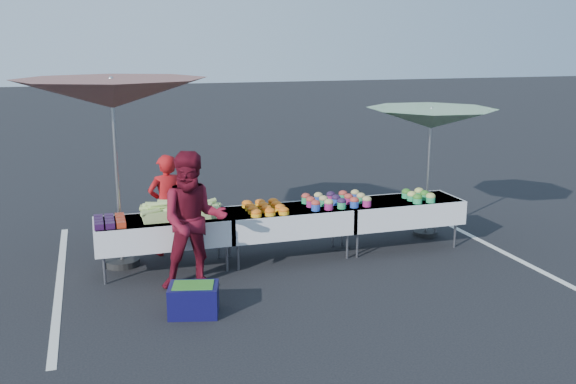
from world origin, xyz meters
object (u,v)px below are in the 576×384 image
object	(u,v)px
table_right	(399,210)
vendor	(167,205)
customer	(193,221)
storage_bin	(194,299)
table_center	(288,220)
umbrella_right	(431,119)
table_left	(164,230)
umbrella_left	(112,95)

from	to	relation	value
table_right	vendor	world-z (taller)	vendor
table_right	customer	world-z (taller)	customer
vendor	storage_bin	size ratio (longest dim) A/B	2.32
table_center	umbrella_right	size ratio (longest dim) A/B	0.72
table_left	umbrella_right	bearing A→B (deg)	5.31
table_center	umbrella_left	world-z (taller)	umbrella_left
vendor	umbrella_right	bearing A→B (deg)	162.37
customer	storage_bin	bearing A→B (deg)	-95.20
umbrella_left	customer	bearing A→B (deg)	-53.01
table_left	table_right	xyz separation A→B (m)	(3.60, 0.00, 0.00)
customer	storage_bin	size ratio (longest dim) A/B	2.74
customer	umbrella_right	distance (m)	4.28
vendor	umbrella_left	size ratio (longest dim) A/B	0.57
table_right	vendor	distance (m)	3.54
table_center	umbrella_left	bearing A→B (deg)	170.39
customer	umbrella_right	size ratio (longest dim) A/B	0.69
table_center	vendor	xyz separation A→B (m)	(-1.66, 0.71, 0.17)
table_left	storage_bin	distance (m)	1.65
table_center	customer	bearing A→B (deg)	-153.37
table_left	table_right	size ratio (longest dim) A/B	1.00
table_right	vendor	size ratio (longest dim) A/B	1.23
storage_bin	table_right	bearing A→B (deg)	39.29
storage_bin	umbrella_left	bearing A→B (deg)	123.93
table_center	table_right	distance (m)	1.80
table_left	vendor	world-z (taller)	vendor
umbrella_right	storage_bin	bearing A→B (deg)	-154.29
table_right	umbrella_left	bearing A→B (deg)	174.51
customer	vendor	bearing A→B (deg)	101.91
table_left	umbrella_left	distance (m)	1.96
table_right	umbrella_left	world-z (taller)	umbrella_left
table_right	vendor	xyz separation A→B (m)	(-3.46, 0.71, 0.17)
table_right	storage_bin	world-z (taller)	table_right
table_right	umbrella_left	xyz separation A→B (m)	(-4.16, 0.40, 1.84)
table_right	customer	distance (m)	3.39
vendor	umbrella_left	world-z (taller)	umbrella_left
table_left	storage_bin	size ratio (longest dim) A/B	2.84
umbrella_left	umbrella_right	size ratio (longest dim) A/B	1.03
customer	umbrella_left	xyz separation A→B (m)	(-0.87, 1.15, 1.52)
umbrella_left	table_right	bearing A→B (deg)	-5.49
vendor	umbrella_right	xyz separation A→B (m)	(4.16, -0.31, 1.16)
vendor	table_center	bearing A→B (deg)	143.47
table_center	umbrella_right	world-z (taller)	umbrella_right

